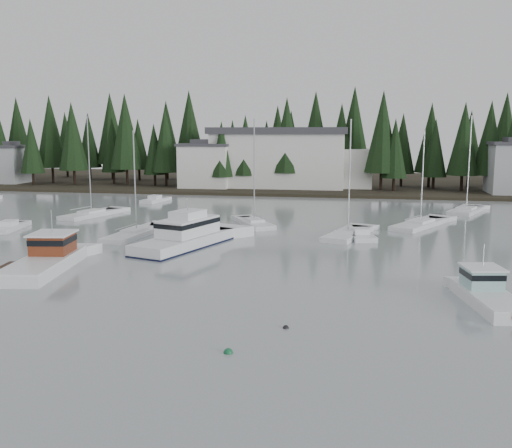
{
  "coord_description": "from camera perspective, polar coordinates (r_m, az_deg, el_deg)",
  "views": [
    {
      "loc": [
        9.97,
        -22.6,
        10.6
      ],
      "look_at": [
        0.94,
        26.58,
        2.5
      ],
      "focal_mm": 40.0,
      "sensor_mm": 36.0,
      "label": 1
    }
  ],
  "objects": [
    {
      "name": "sailboat_6",
      "position": [
        80.84,
        20.27,
        1.15
      ],
      "size": [
        6.13,
        8.89,
        13.25
      ],
      "rotation": [
        0.0,
        0.0,
        1.15
      ],
      "color": "white",
      "rests_on": "ground"
    },
    {
      "name": "cabin_cruiser_center",
      "position": [
        53.48,
        -7.04,
        -1.45
      ],
      "size": [
        7.32,
        12.69,
        5.21
      ],
      "rotation": [
        0.0,
        0.0,
        1.26
      ],
      "color": "white",
      "rests_on": "ground"
    },
    {
      "name": "mooring_buoy_green",
      "position": [
        28.38,
        -2.79,
        -12.75
      ],
      "size": [
        0.47,
        0.47,
        0.47
      ],
      "primitive_type": "sphere",
      "color": "#145933",
      "rests_on": "ground"
    },
    {
      "name": "far_shore_land",
      "position": [
        120.49,
        5.63,
        4.11
      ],
      "size": [
        240.0,
        54.0,
        1.0
      ],
      "primitive_type": "cube",
      "color": "black",
      "rests_on": "ground"
    },
    {
      "name": "runabout_0",
      "position": [
        68.02,
        -23.49,
        -0.42
      ],
      "size": [
        3.1,
        6.21,
        1.42
      ],
      "rotation": [
        0.0,
        0.0,
        1.73
      ],
      "color": "white",
      "rests_on": "ground"
    },
    {
      "name": "house_west",
      "position": [
        105.55,
        -5.01,
        5.94
      ],
      "size": [
        9.54,
        7.42,
        8.75
      ],
      "color": "silver",
      "rests_on": "ground"
    },
    {
      "name": "house_far_west",
      "position": [
        125.17,
        -23.72,
        5.59
      ],
      "size": [
        8.48,
        7.42,
        8.25
      ],
      "color": "#999EA0",
      "rests_on": "ground"
    },
    {
      "name": "mooring_buoy_dark",
      "position": [
        31.69,
        2.99,
        -10.36
      ],
      "size": [
        0.34,
        0.34,
        0.34
      ],
      "primitive_type": "sphere",
      "color": "black",
      "rests_on": "ground"
    },
    {
      "name": "runabout_1",
      "position": [
        58.46,
        10.41,
        -1.27
      ],
      "size": [
        3.34,
        5.62,
        1.42
      ],
      "rotation": [
        0.0,
        0.0,
        1.8
      ],
      "color": "white",
      "rests_on": "ground"
    },
    {
      "name": "sailboat_0",
      "position": [
        60.39,
        -11.84,
        -1.06
      ],
      "size": [
        3.75,
        10.93,
        11.3
      ],
      "rotation": [
        0.0,
        0.0,
        1.47
      ],
      "color": "white",
      "rests_on": "ground"
    },
    {
      "name": "lobster_boat_teal",
      "position": [
        38.5,
        22.18,
        -6.73
      ],
      "size": [
        3.86,
        7.72,
        4.11
      ],
      "rotation": [
        0.0,
        0.0,
        1.75
      ],
      "color": "white",
      "rests_on": "ground"
    },
    {
      "name": "sailboat_8",
      "position": [
        75.58,
        -16.12,
        0.83
      ],
      "size": [
        4.99,
        9.82,
        13.12
      ],
      "rotation": [
        0.0,
        0.0,
        1.32
      ],
      "color": "white",
      "rests_on": "ground"
    },
    {
      "name": "conifer_treeline",
      "position": [
        109.57,
        5.15,
        3.61
      ],
      "size": [
        200.0,
        22.0,
        20.0
      ],
      "primitive_type": null,
      "color": "black",
      "rests_on": "ground"
    },
    {
      "name": "sailboat_3",
      "position": [
        59.27,
        9.19,
        -1.16
      ],
      "size": [
        5.35,
        9.35,
        12.42
      ],
      "rotation": [
        0.0,
        0.0,
        1.27
      ],
      "color": "white",
      "rests_on": "ground"
    },
    {
      "name": "sailboat_9",
      "position": [
        67.49,
        16.1,
        -0.16
      ],
      "size": [
        7.61,
        10.69,
        11.41
      ],
      "rotation": [
        0.0,
        0.0,
        1.07
      ],
      "color": "white",
      "rests_on": "ground"
    },
    {
      "name": "harbor_inn",
      "position": [
        105.85,
        3.4,
        6.58
      ],
      "size": [
        29.5,
        11.5,
        10.9
      ],
      "color": "silver",
      "rests_on": "ground"
    },
    {
      "name": "lobster_boat_brown",
      "position": [
        47.43,
        -20.38,
        -3.58
      ],
      "size": [
        6.26,
        10.71,
        5.1
      ],
      "rotation": [
        0.0,
        0.0,
        1.72
      ],
      "color": "white",
      "rests_on": "ground"
    },
    {
      "name": "runabout_3",
      "position": [
        88.63,
        -10.06,
        2.28
      ],
      "size": [
        3.2,
        5.79,
        1.42
      ],
      "rotation": [
        0.0,
        0.0,
        1.38
      ],
      "color": "white",
      "rests_on": "ground"
    },
    {
      "name": "sailboat_10",
      "position": [
        65.43,
        -0.18,
        -0.05
      ],
      "size": [
        6.13,
        8.32,
        12.61
      ],
      "rotation": [
        0.0,
        0.0,
        2.08
      ],
      "color": "white",
      "rests_on": "ground"
    },
    {
      "name": "ground",
      "position": [
        26.88,
        -12.69,
        -14.26
      ],
      "size": [
        260.0,
        260.0,
        0.0
      ],
      "primitive_type": "plane",
      "color": "gray",
      "rests_on": "ground"
    }
  ]
}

